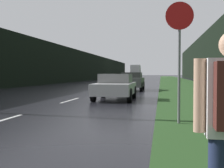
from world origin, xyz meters
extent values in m
cube|color=#26471E|center=(7.29, 40.00, 0.01)|extent=(6.00, 240.00, 0.02)
cube|color=silver|center=(0.00, 15.61, 0.00)|extent=(0.12, 3.00, 0.01)
cube|color=silver|center=(0.00, 22.61, 0.00)|extent=(0.12, 3.00, 0.01)
cube|color=silver|center=(0.00, 29.61, 0.00)|extent=(0.12, 3.00, 0.01)
cube|color=silver|center=(0.00, 36.61, 0.00)|extent=(0.12, 3.00, 0.01)
cube|color=black|center=(-10.29, 50.00, 2.66)|extent=(2.00, 140.00, 5.32)
cube|color=black|center=(13.29, 50.00, 4.46)|extent=(2.00, 140.00, 8.93)
cylinder|color=slate|center=(4.92, 9.02, 1.23)|extent=(0.07, 0.07, 2.47)
cylinder|color=#B71414|center=(4.92, 9.02, 2.83)|extent=(0.73, 0.02, 0.73)
cylinder|color=tan|center=(4.75, 3.19, 1.16)|extent=(0.09, 0.09, 0.57)
cube|color=#BCBCBC|center=(2.15, 16.37, 0.57)|extent=(1.81, 4.12, 0.56)
cube|color=slate|center=(2.15, 16.58, 1.08)|extent=(1.54, 1.86, 0.47)
cylinder|color=black|center=(3.01, 15.09, 0.32)|extent=(0.20, 0.64, 0.64)
cylinder|color=black|center=(1.28, 15.09, 0.32)|extent=(0.20, 0.64, 0.64)
cylinder|color=black|center=(3.01, 17.65, 0.32)|extent=(0.20, 0.64, 0.64)
cylinder|color=black|center=(1.28, 17.65, 0.32)|extent=(0.20, 0.64, 0.64)
cube|color=#4C514C|center=(2.15, 25.49, 0.65)|extent=(1.76, 4.56, 0.70)
cube|color=#2D302D|center=(2.15, 25.71, 1.21)|extent=(1.49, 2.05, 0.43)
cylinder|color=black|center=(2.98, 24.07, 0.34)|extent=(0.20, 0.68, 0.68)
cylinder|color=black|center=(1.31, 24.07, 0.34)|extent=(0.20, 0.68, 0.68)
cylinder|color=black|center=(2.98, 26.90, 0.34)|extent=(0.20, 0.68, 0.68)
cylinder|color=black|center=(1.31, 26.90, 0.34)|extent=(0.20, 0.68, 0.68)
cube|color=gray|center=(-2.15, 85.71, 1.59)|extent=(2.22, 2.27, 2.38)
cube|color=silver|center=(-2.15, 82.23, 1.99)|extent=(2.33, 4.68, 3.17)
cylinder|color=black|center=(-3.25, 85.48, 0.45)|extent=(0.28, 0.90, 0.90)
cylinder|color=black|center=(-1.04, 85.48, 0.45)|extent=(0.28, 0.90, 0.90)
cylinder|color=black|center=(-3.25, 81.06, 0.45)|extent=(0.28, 0.90, 0.90)
cylinder|color=black|center=(-1.04, 81.06, 0.45)|extent=(0.28, 0.90, 0.90)
camera|label=1|loc=(4.45, 0.70, 1.32)|focal=50.00mm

